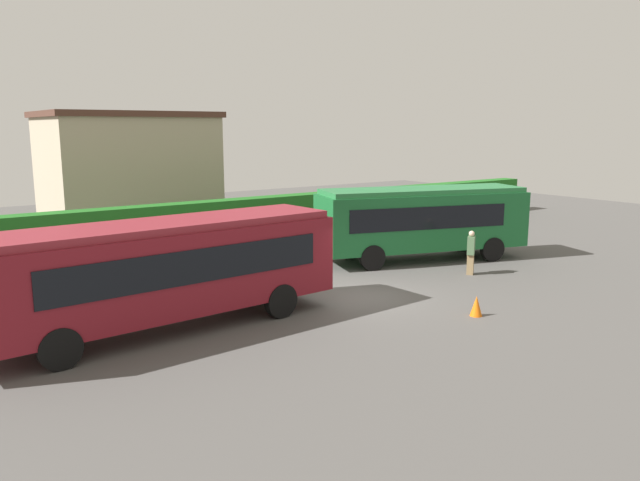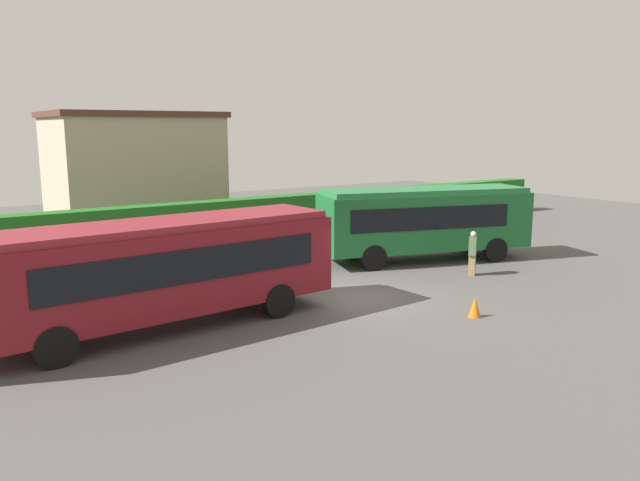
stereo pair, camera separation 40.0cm
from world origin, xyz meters
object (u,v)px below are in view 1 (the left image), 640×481
object	(u,v)px
bus_green	(422,219)
person_left	(169,272)
person_right	(376,224)
traffic_cone	(476,306)
bus_maroon	(163,268)
person_center	(471,252)

from	to	relation	value
bus_green	person_left	distance (m)	10.89
bus_green	person_right	world-z (taller)	bus_green
person_right	traffic_cone	size ratio (longest dim) A/B	3.09
person_left	person_right	world-z (taller)	person_right
person_left	person_right	xyz separation A→B (m)	(11.40, 3.34, 0.06)
bus_maroon	person_center	xyz separation A→B (m)	(11.72, -0.50, -0.86)
bus_green	traffic_cone	xyz separation A→B (m)	(-4.20, -6.50, -1.43)
bus_green	person_left	size ratio (longest dim) A/B	5.06
bus_green	person_right	bearing A→B (deg)	98.72
person_center	bus_green	bearing A→B (deg)	-42.52
person_left	traffic_cone	world-z (taller)	person_left
bus_maroon	traffic_cone	world-z (taller)	bus_maroon
person_right	traffic_cone	world-z (taller)	person_right
person_center	person_right	bearing A→B (deg)	-43.60
person_left	traffic_cone	xyz separation A→B (m)	(6.65, -6.71, -0.62)
person_right	person_left	bearing A→B (deg)	169.30
bus_maroon	person_center	distance (m)	11.76
person_center	person_right	size ratio (longest dim) A/B	0.89
person_left	bus_maroon	bearing A→B (deg)	24.09
bus_green	bus_maroon	bearing A→B (deg)	-151.16
bus_green	person_center	size ratio (longest dim) A/B	5.38
bus_green	traffic_cone	size ratio (longest dim) A/B	14.88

